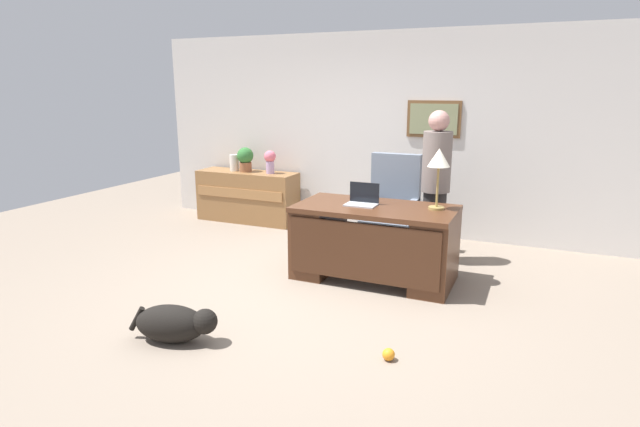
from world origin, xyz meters
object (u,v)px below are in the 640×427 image
armchair (392,211)px  potted_plant (245,158)px  dog_toy_ball (389,354)px  credenza (248,196)px  dog_lying (175,323)px  desk (374,241)px  laptop (362,199)px  person_standing (436,185)px  desk_lamp (439,162)px  vase_empty (234,163)px  vase_with_flowers (270,160)px

armchair → potted_plant: (-2.43, 0.65, 0.43)m
potted_plant → dog_toy_ball: size_ratio=3.83×
credenza → dog_lying: (1.48, -3.54, -0.22)m
desk → credenza: (-2.49, 1.58, -0.04)m
desk → credenza: bearing=147.6°
desk → dog_lying: bearing=-117.4°
credenza → laptop: bearing=-33.3°
credenza → person_standing: size_ratio=0.88×
desk_lamp → vase_empty: bearing=156.6°
vase_empty → person_standing: bearing=-13.7°
laptop → vase_with_flowers: (-1.94, 1.54, 0.11)m
vase_with_flowers → potted_plant: size_ratio=0.93×
vase_empty → dog_toy_ball: 4.65m
desk_lamp → dog_toy_ball: bearing=-89.1°
desk → vase_with_flowers: size_ratio=4.89×
desk_lamp → vase_with_flowers: size_ratio=1.83×
dog_lying → laptop: bearing=66.6°
credenza → dog_toy_ball: 4.44m
armchair → vase_empty: 2.73m
dog_lying → vase_with_flowers: (-1.08, 3.54, 0.79)m
dog_lying → laptop: (0.87, 2.00, 0.68)m
dog_lying → dog_toy_ball: bearing=13.5°
person_standing → vase_with_flowers: person_standing is taller
desk → desk_lamp: (0.60, 0.15, 0.84)m
vase_with_flowers → vase_empty: size_ratio=1.38×
dog_lying → vase_empty: (-1.69, 3.54, 0.72)m
credenza → person_standing: person_standing is taller
person_standing → desk_lamp: (0.15, -0.66, 0.36)m
vase_empty → potted_plant: bearing=0.0°
vase_with_flowers → dog_toy_ball: vase_with_flowers is taller
dog_lying → desk_lamp: 2.87m
dog_toy_ball → armchair: bearing=105.8°
desk_lamp → vase_with_flowers: bearing=152.0°
person_standing → desk_lamp: person_standing is taller
person_standing → dog_lying: size_ratio=2.36×
armchair → dog_lying: bearing=-107.9°
person_standing → laptop: person_standing is taller
dog_toy_ball → laptop: bearing=115.7°
credenza → vase_empty: bearing=179.6°
desk_lamp → dog_toy_ball: 2.10m
person_standing → laptop: bearing=-128.0°
dog_lying → desk_lamp: size_ratio=1.20×
vase_with_flowers → vase_empty: bearing=180.0°
desk → desk_lamp: desk_lamp is taller
person_standing → desk: bearing=-119.2°
credenza → vase_with_flowers: 0.69m
armchair → vase_with_flowers: bearing=162.1°
desk_lamp → vase_with_flowers: (-2.69, 1.43, -0.32)m
desk → potted_plant: bearing=147.8°
person_standing → vase_with_flowers: size_ratio=5.18×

